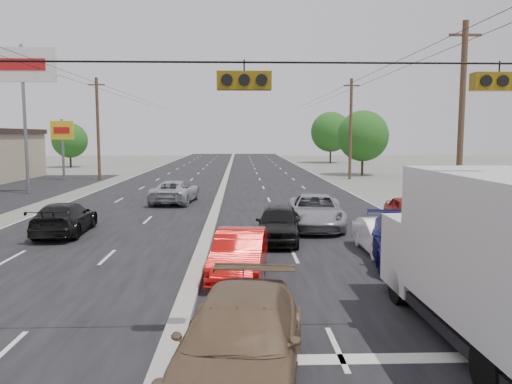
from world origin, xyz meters
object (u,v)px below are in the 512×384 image
queue_car_b (382,237)px  oncoming_near (65,219)px  utility_pole_right_b (461,121)px  queue_car_a (278,224)px  tree_right_mid (363,136)px  tan_sedan (240,343)px  utility_pole_left_c (98,128)px  red_sedan (240,254)px  box_truck (492,256)px  queue_car_c (315,212)px  queue_car_d (403,242)px  queue_car_e (408,212)px  oncoming_far (175,192)px  utility_pole_right_c (351,128)px  pole_sign_far (62,135)px  tree_left_far (70,140)px  pole_sign_billboard (22,74)px  tree_right_far (331,132)px

queue_car_b → oncoming_near: bearing=161.6°
utility_pole_right_b → queue_car_a: 11.36m
tree_right_mid → tan_sedan: bearing=-106.3°
utility_pole_left_c → red_sedan: (13.90, -34.51, -4.39)m
utility_pole_right_b → tree_right_mid: (2.50, 30.00, -0.77)m
tree_right_mid → tan_sedan: 48.47m
box_truck → queue_car_c: 13.48m
queue_car_d → queue_car_e: size_ratio=1.29×
red_sedan → queue_car_d: (5.60, 1.37, 0.05)m
queue_car_b → oncoming_far: (-9.52, 14.27, 0.11)m
tree_right_mid → red_sedan: bearing=-109.0°
tree_right_mid → queue_car_d: tree_right_mid is taller
queue_car_d → oncoming_near: (-13.40, 5.54, -0.05)m
queue_car_a → utility_pole_right_c: bearing=79.3°
utility_pole_right_c → queue_car_e: bearing=-96.3°
utility_pole_right_c → utility_pole_left_c: bearing=180.0°
utility_pole_right_b → pole_sign_far: utility_pole_right_b is taller
queue_car_e → tan_sedan: bearing=-116.8°
tree_left_far → utility_pole_right_b: bearing=-52.5°
utility_pole_right_b → queue_car_c: 8.76m
pole_sign_far → red_sedan: (17.40, -34.51, -3.69)m
utility_pole_right_c → pole_sign_billboard: size_ratio=0.91×
tan_sedan → queue_car_b: tan_sedan is taller
pole_sign_billboard → queue_car_a: (17.50, -17.45, -8.11)m
utility_pole_right_b → tree_left_far: utility_pole_right_b is taller
tree_right_far → queue_car_c: size_ratio=1.44×
utility_pole_right_b → tree_right_mid: bearing=85.2°
red_sedan → tree_right_mid: bearing=77.2°
tree_right_far → queue_car_e: tree_right_far is taller
box_truck → queue_car_e: bearing=77.1°
pole_sign_far → tree_left_far: (-6.00, 20.00, -0.69)m
utility_pole_left_c → utility_pole_right_c: (25.00, 0.00, 0.00)m
oncoming_far → queue_car_a: bearing=121.5°
utility_pole_left_c → tan_sedan: bearing=-71.4°
utility_pole_right_c → oncoming_near: size_ratio=2.04×
tree_right_far → tan_sedan: bearing=-101.6°
pole_sign_far → queue_car_b: pole_sign_far is taller
utility_pole_left_c → queue_car_d: (19.50, -33.15, -4.34)m
tree_right_far → queue_car_b: (-9.30, -61.67, -4.33)m
pole_sign_billboard → queue_car_c: size_ratio=1.94×
queue_car_a → utility_pole_right_b: bearing=32.3°
pole_sign_billboard → tan_sedan: bearing=-61.6°
tree_left_far → red_sedan: bearing=-66.8°
queue_car_d → tree_right_mid: bearing=85.6°
utility_pole_left_c → oncoming_near: size_ratio=2.04×
pole_sign_far → tan_sedan: size_ratio=1.12×
queue_car_a → pole_sign_far: bearing=130.0°
red_sedan → queue_car_b: size_ratio=1.13×
queue_car_d → tree_right_far: bearing=89.3°
queue_car_a → box_truck: bearing=-63.0°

